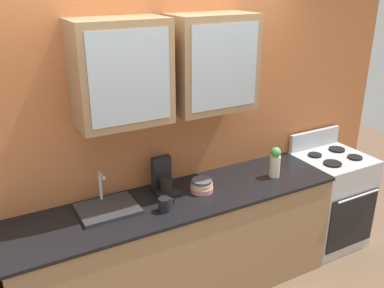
% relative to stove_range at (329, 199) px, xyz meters
% --- Properties ---
extents(back_wall_unit, '(4.76, 0.47, 2.69)m').
position_rel_stove_range_xyz_m(back_wall_unit, '(-1.68, 0.33, 1.00)').
color(back_wall_unit, '#B76638').
rests_on(back_wall_unit, ground_plane).
extents(counter, '(2.68, 0.66, 0.94)m').
position_rel_stove_range_xyz_m(counter, '(-1.68, 0.00, -0.01)').
color(counter, '#93704C').
rests_on(counter, ground_plane).
extents(stove_range, '(0.65, 0.65, 1.12)m').
position_rel_stove_range_xyz_m(stove_range, '(0.00, 0.00, 0.00)').
color(stove_range, silver).
rests_on(stove_range, ground_plane).
extents(sink_faucet, '(0.43, 0.35, 0.27)m').
position_rel_stove_range_xyz_m(sink_faucet, '(-2.23, 0.09, 0.48)').
color(sink_faucet, '#2D2D30').
rests_on(sink_faucet, counter).
extents(bowl_stack, '(0.19, 0.19, 0.10)m').
position_rel_stove_range_xyz_m(bowl_stack, '(-1.46, 0.02, 0.51)').
color(bowl_stack, '#D87F84').
rests_on(bowl_stack, counter).
extents(vase, '(0.09, 0.09, 0.27)m').
position_rel_stove_range_xyz_m(vase, '(-0.78, -0.05, 0.60)').
color(vase, beige).
rests_on(vase, counter).
extents(cup_near_sink, '(0.13, 0.09, 0.10)m').
position_rel_stove_range_xyz_m(cup_near_sink, '(-1.86, -0.12, 0.51)').
color(cup_near_sink, black).
rests_on(cup_near_sink, counter).
extents(coffee_maker, '(0.17, 0.20, 0.29)m').
position_rel_stove_range_xyz_m(coffee_maker, '(-1.74, 0.16, 0.57)').
color(coffee_maker, black).
rests_on(coffee_maker, counter).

